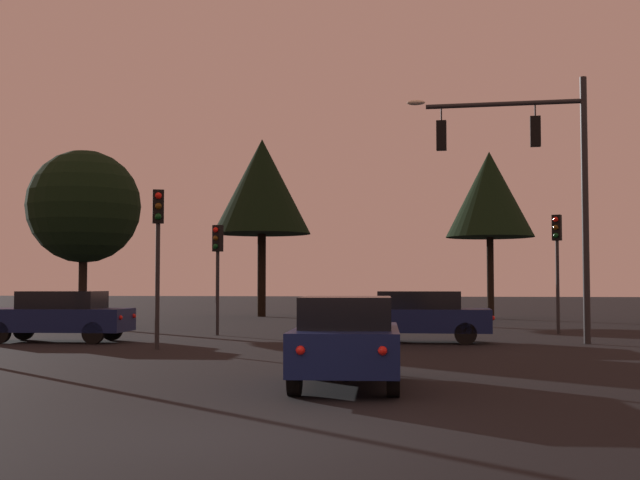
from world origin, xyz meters
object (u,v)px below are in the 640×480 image
object	(u,v)px
traffic_light_corner_right	(557,249)
tree_right_cluster	(490,195)
traffic_light_corner_left	(217,256)
car_nearside_lane	(347,340)
traffic_light_median	(158,236)
car_crossing_left	(59,315)
car_crossing_right	(416,316)
tree_behind_sign	(262,187)
traffic_signal_mast_arm	(538,167)
tree_left_far	(84,207)

from	to	relation	value
traffic_light_corner_right	tree_right_cluster	distance (m)	13.23
traffic_light_corner_left	car_nearside_lane	size ratio (longest dim) A/B	0.91
car_nearside_lane	traffic_light_corner_right	bearing A→B (deg)	71.20
traffic_light_corner_left	traffic_light_median	xyz separation A→B (m)	(0.08, -6.18, 0.35)
traffic_light_median	car_crossing_left	xyz separation A→B (m)	(-3.89, 2.30, -2.23)
traffic_light_corner_right	traffic_light_median	bearing A→B (deg)	-142.64
traffic_light_corner_right	car_nearside_lane	distance (m)	17.15
car_nearside_lane	car_crossing_right	world-z (taller)	same
tree_behind_sign	tree_right_cluster	size ratio (longest dim) A/B	1.13
car_crossing_right	tree_behind_sign	size ratio (longest dim) A/B	0.48
traffic_signal_mast_arm	tree_left_far	distance (m)	18.32
traffic_signal_mast_arm	traffic_light_corner_right	size ratio (longest dim) A/B	1.88
traffic_light_corner_left	car_crossing_left	xyz separation A→B (m)	(-3.81, -3.88, -1.87)
traffic_light_corner_right	tree_left_far	distance (m)	18.42
car_crossing_left	tree_right_cluster	distance (m)	24.15
traffic_light_corner_right	tree_right_cluster	world-z (taller)	tree_right_cluster
car_crossing_right	tree_right_cluster	xyz separation A→B (m)	(3.06, 17.77, 5.43)
traffic_signal_mast_arm	car_nearside_lane	size ratio (longest dim) A/B	1.91
car_crossing_right	tree_left_far	xyz separation A→B (m)	(-13.52, 6.69, 4.04)
traffic_signal_mast_arm	traffic_light_median	size ratio (longest dim) A/B	1.84
traffic_light_corner_right	car_crossing_left	bearing A→B (deg)	-157.21
car_crossing_left	tree_right_cluster	size ratio (longest dim) A/B	0.53
traffic_signal_mast_arm	tree_behind_sign	world-z (taller)	tree_behind_sign
tree_right_cluster	traffic_light_median	bearing A→B (deg)	-114.51
traffic_signal_mast_arm	car_crossing_left	bearing A→B (deg)	-173.79
traffic_light_corner_right	car_nearside_lane	size ratio (longest dim) A/B	1.02
car_crossing_left	tree_behind_sign	xyz separation A→B (m)	(1.73, 20.12, 6.15)
tree_right_cluster	traffic_light_corner_right	bearing A→B (deg)	-82.50
car_crossing_right	car_nearside_lane	bearing A→B (deg)	-93.91
traffic_signal_mast_arm	traffic_light_corner_right	xyz separation A→B (m)	(1.13, 4.90, -2.24)
traffic_light_corner_right	tree_left_far	size ratio (longest dim) A/B	0.58
car_nearside_lane	tree_left_far	world-z (taller)	tree_left_far
traffic_light_corner_left	tree_right_cluster	xyz separation A→B (m)	(9.86, 15.27, 3.56)
traffic_signal_mast_arm	car_crossing_left	size ratio (longest dim) A/B	1.76
car_crossing_left	car_crossing_right	bearing A→B (deg)	7.44
traffic_light_corner_left	tree_right_cluster	world-z (taller)	tree_right_cluster
traffic_light_corner_left	traffic_light_corner_right	bearing A→B (deg)	12.54
traffic_light_corner_right	tree_right_cluster	xyz separation A→B (m)	(-1.67, 12.71, 3.28)
traffic_light_corner_left	tree_behind_sign	world-z (taller)	tree_behind_sign
traffic_light_median	car_nearside_lane	world-z (taller)	traffic_light_median
car_nearside_lane	traffic_signal_mast_arm	bearing A→B (deg)	68.79
traffic_light_corner_right	car_crossing_right	xyz separation A→B (m)	(-4.73, -5.06, -2.16)
traffic_light_corner_left	traffic_light_corner_right	xyz separation A→B (m)	(11.53, 2.57, 0.28)
car_crossing_right	tree_behind_sign	distance (m)	21.63
traffic_light_corner_left	tree_left_far	world-z (taller)	tree_left_far
tree_behind_sign	tree_right_cluster	xyz separation A→B (m)	(11.94, -0.97, -0.71)
traffic_light_corner_right	car_crossing_left	distance (m)	16.78
traffic_light_median	tree_behind_sign	size ratio (longest dim) A/B	0.45
car_crossing_left	car_crossing_right	size ratio (longest dim) A/B	0.98
traffic_light_corner_right	car_nearside_lane	xyz separation A→B (m)	(-5.48, -16.11, -2.16)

